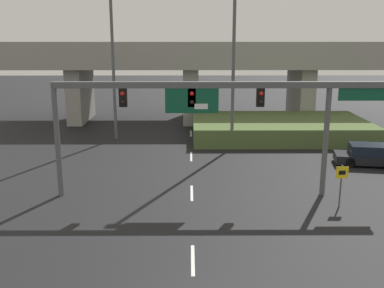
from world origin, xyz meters
The scene contains 8 objects.
lane_markings centered at (0.00, 15.42, 0.00)m, with size 0.14×24.47×0.01m.
signal_gantry centered at (1.05, 11.45, 4.95)m, with size 17.16×0.44×6.04m.
speed_limit_sign centered at (7.33, 9.69, 1.41)m, with size 0.60×0.11×2.15m.
highway_light_pole_near centered at (-6.11, 24.57, 9.05)m, with size 0.70×0.36×17.33m.
highway_light_pole_far centered at (3.03, 21.26, 9.09)m, with size 0.70×0.36×17.41m.
overpass_bridge centered at (0.00, 32.51, 5.25)m, with size 37.97×7.80×7.65m.
grass_embankment centered at (7.32, 25.21, 0.72)m, with size 14.25×8.42×1.45m.
parked_sedan_near_right centered at (11.70, 16.98, 0.64)m, with size 4.83×2.57×1.37m.
Camera 1 is at (-0.12, -11.18, 8.45)m, focal length 42.00 mm.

